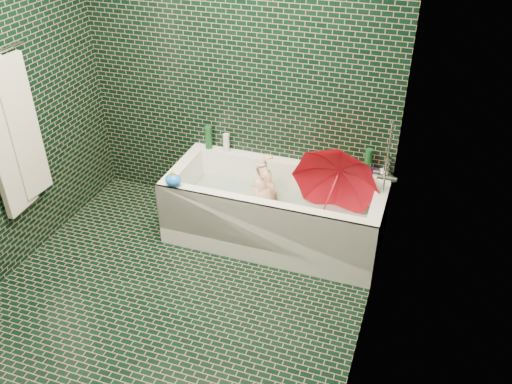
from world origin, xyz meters
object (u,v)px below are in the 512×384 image
(rubber_duck, at_px, (342,167))
(bath_toy, at_px, (173,180))
(bathtub, at_px, (274,217))
(umbrella, at_px, (331,192))
(child, at_px, (266,206))

(rubber_duck, xyz_separation_m, bath_toy, (-1.16, -0.64, 0.01))
(rubber_duck, bearing_deg, bathtub, -156.62)
(umbrella, distance_m, rubber_duck, 0.32)
(child, relative_size, rubber_duck, 6.46)
(bathtub, xyz_separation_m, bath_toy, (-0.71, -0.32, 0.39))
(umbrella, height_order, bath_toy, umbrella)
(bathtub, relative_size, child, 2.06)
(umbrella, bearing_deg, rubber_duck, 94.27)
(rubber_duck, bearing_deg, child, -159.49)
(rubber_duck, relative_size, bath_toy, 0.90)
(bathtub, relative_size, umbrella, 2.66)
(umbrella, xyz_separation_m, bath_toy, (-1.15, -0.32, 0.06))
(child, relative_size, bath_toy, 5.82)
(bathtub, height_order, umbrella, umbrella)
(bathtub, distance_m, bath_toy, 0.87)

